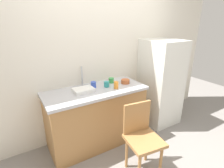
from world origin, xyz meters
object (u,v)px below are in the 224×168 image
cup_teal (107,84)px  cup_green (111,80)px  chair (142,136)px  terracotta_bowl (125,81)px  cup_orange (116,85)px  cup_blue (93,85)px  refrigerator (160,83)px  dish_tray (84,90)px

cup_teal → cup_green: bearing=38.8°
chair → terracotta_bowl: bearing=76.9°
chair → terracotta_bowl: size_ratio=6.72×
cup_green → cup_orange: bearing=-104.5°
cup_green → cup_blue: bearing=-170.8°
cup_green → cup_orange: size_ratio=0.82×
refrigerator → chair: (-1.06, -0.77, -0.26)m
cup_blue → cup_teal: bearing=-19.8°
dish_tray → cup_orange: (0.45, -0.13, 0.03)m
refrigerator → cup_teal: refrigerator is taller
terracotta_bowl → cup_blue: bearing=170.9°
refrigerator → chair: size_ratio=1.70×
terracotta_bowl → cup_green: (-0.18, 0.14, 0.01)m
refrigerator → cup_green: refrigerator is taller
dish_tray → cup_blue: bearing=20.1°
dish_tray → cup_green: (0.52, 0.12, 0.01)m
terracotta_bowl → cup_green: 0.22m
refrigerator → terracotta_bowl: refrigerator is taller
cup_blue → chair: bearing=-75.7°
dish_tray → cup_blue: 0.20m
terracotta_bowl → cup_green: bearing=142.3°
terracotta_bowl → cup_blue: size_ratio=1.44×
refrigerator → cup_green: (-0.95, 0.15, 0.17)m
chair → terracotta_bowl: (0.29, 0.78, 0.42)m
terracotta_bowl → cup_teal: cup_teal is taller
cup_orange → cup_blue: 0.33m
chair → cup_teal: cup_teal is taller
cup_blue → cup_orange: bearing=-35.6°
cup_green → cup_blue: size_ratio=0.91×
chair → cup_orange: size_ratio=8.73×
cup_green → cup_blue: (-0.33, -0.05, 0.01)m
refrigerator → cup_green: 0.97m
chair → dish_tray: bearing=124.4°
refrigerator → cup_blue: size_ratio=16.41×
cup_teal → refrigerator: bearing=-1.3°
terracotta_bowl → cup_blue: (-0.51, 0.08, 0.02)m
refrigerator → cup_teal: bearing=178.7°
terracotta_bowl → cup_orange: (-0.24, -0.11, 0.02)m
cup_green → cup_teal: cup_teal is taller
cup_blue → dish_tray: bearing=-159.9°
cup_teal → cup_blue: size_ratio=0.87×
dish_tray → chair: bearing=-63.0°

